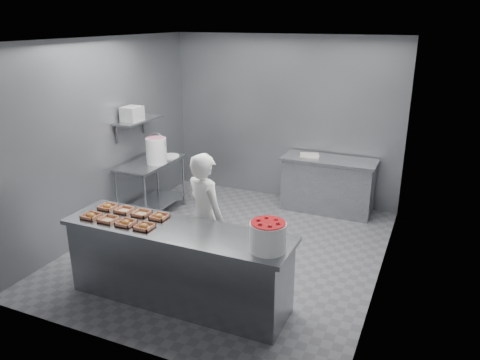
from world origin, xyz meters
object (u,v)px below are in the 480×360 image
object	(u,v)px
back_counter	(328,185)
tray_5	(124,210)
glaze_bucket	(156,150)
tray_0	(91,216)
tray_4	(108,207)
tray_6	(142,213)
prep_table	(151,180)
tray_3	(144,226)
strawberry_tub	(268,235)
service_counter	(178,265)
tray_2	(126,223)
appliance	(132,114)
tray_1	(108,219)
tray_7	(159,216)
worker	(205,217)

from	to	relation	value
back_counter	tray_5	world-z (taller)	tray_5
tray_5	glaze_bucket	bearing A→B (deg)	112.00
back_counter	tray_0	xyz separation A→B (m)	(-1.93, -3.40, 0.47)
tray_4	glaze_bucket	distance (m)	1.86
tray_5	tray_6	xyz separation A→B (m)	(0.24, 0.00, 0.00)
prep_table	tray_4	size ratio (longest dim) A/B	6.40
tray_3	strawberry_tub	distance (m)	1.40
service_counter	tray_2	size ratio (longest dim) A/B	13.88
glaze_bucket	back_counter	bearing A→B (deg)	28.65
tray_2	appliance	bearing A→B (deg)	123.00
tray_1	tray_3	distance (m)	0.48
tray_7	appliance	bearing A→B (deg)	132.23
service_counter	tray_7	xyz separation A→B (m)	(-0.31, 0.15, 0.47)
tray_4	tray_2	bearing A→B (deg)	-31.27
prep_table	strawberry_tub	xyz separation A→B (m)	(2.73, -2.03, 0.47)
back_counter	tray_4	world-z (taller)	tray_4
tray_6	worker	size ratio (longest dim) A/B	0.12
tray_6	tray_7	bearing A→B (deg)	-0.00
tray_4	tray_5	world-z (taller)	tray_4
tray_1	appliance	distance (m)	2.33
back_counter	tray_0	size ratio (longest dim) A/B	8.01
worker	appliance	distance (m)	2.38
appliance	tray_6	bearing A→B (deg)	-50.17
tray_1	tray_6	xyz separation A→B (m)	(0.24, 0.29, 0.00)
service_counter	tray_2	xyz separation A→B (m)	(-0.55, -0.15, 0.47)
tray_6	glaze_bucket	size ratio (longest dim) A/B	0.39
strawberry_tub	glaze_bucket	world-z (taller)	glaze_bucket
tray_4	worker	world-z (taller)	worker
prep_table	tray_0	xyz separation A→B (m)	(0.62, -2.10, 0.33)
prep_table	tray_5	world-z (taller)	tray_5
prep_table	appliance	size ratio (longest dim) A/B	4.16
tray_7	appliance	xyz separation A→B (m)	(-1.51, 1.66, 0.75)
tray_6	glaze_bucket	distance (m)	2.04
tray_0	tray_5	world-z (taller)	tray_0
glaze_bucket	tray_4	bearing A→B (deg)	-75.00
tray_2	tray_3	xyz separation A→B (m)	(0.24, 0.00, 0.00)
back_counter	tray_0	world-z (taller)	tray_0
tray_0	appliance	world-z (taller)	appliance
appliance	worker	bearing A→B (deg)	-30.73
service_counter	tray_0	xyz separation A→B (m)	(-1.03, -0.15, 0.47)
tray_0	tray_5	xyz separation A→B (m)	(0.24, 0.29, -0.00)
tray_7	glaze_bucket	distance (m)	2.16
service_counter	glaze_bucket	distance (m)	2.54
tray_1	tray_2	size ratio (longest dim) A/B	1.00
worker	glaze_bucket	distance (m)	2.06
tray_2	service_counter	bearing A→B (deg)	14.81
tray_7	tray_1	bearing A→B (deg)	-148.57
back_counter	tray_0	distance (m)	3.93
tray_0	glaze_bucket	xyz separation A→B (m)	(-0.48, 2.08, 0.19)
back_counter	glaze_bucket	xyz separation A→B (m)	(-2.41, -1.32, 0.66)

